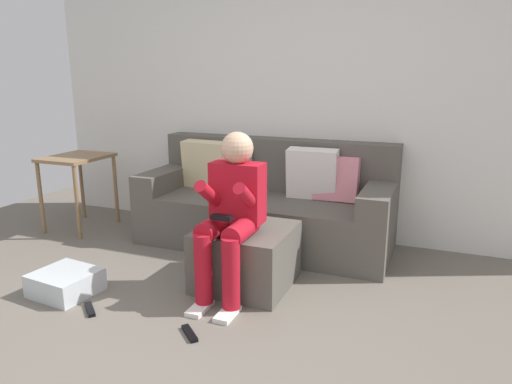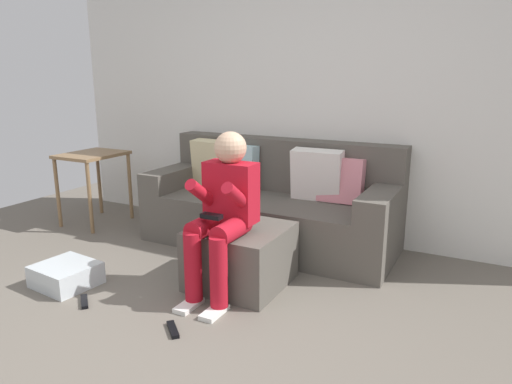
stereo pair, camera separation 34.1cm
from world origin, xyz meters
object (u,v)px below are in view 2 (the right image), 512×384
(person_seated, at_px, (223,209))
(remote_by_storage_bin, at_px, (84,302))
(storage_bin, at_px, (66,275))
(couch_sectional, at_px, (272,205))
(side_table, at_px, (93,165))
(remote_near_ottoman, at_px, (173,329))
(ottoman, at_px, (240,256))

(person_seated, bearing_deg, remote_by_storage_bin, -143.57)
(storage_bin, bearing_deg, couch_sectional, 58.25)
(side_table, distance_m, remote_near_ottoman, 2.44)
(storage_bin, height_order, side_table, side_table)
(ottoman, bearing_deg, remote_near_ottoman, -92.67)
(side_table, bearing_deg, storage_bin, -52.36)
(ottoman, bearing_deg, person_seated, -97.34)
(person_seated, xyz_separation_m, remote_by_storage_bin, (-0.74, -0.55, -0.59))
(person_seated, height_order, storage_bin, person_seated)
(side_table, bearing_deg, couch_sectional, 9.09)
(couch_sectional, bearing_deg, remote_near_ottoman, -84.98)
(remote_by_storage_bin, bearing_deg, remote_near_ottoman, 39.98)
(couch_sectional, bearing_deg, ottoman, -78.55)
(ottoman, height_order, side_table, side_table)
(storage_bin, xyz_separation_m, remote_near_ottoman, (1.05, -0.15, -0.07))
(couch_sectional, xyz_separation_m, remote_near_ottoman, (0.14, -1.62, -0.34))
(couch_sectional, height_order, ottoman, couch_sectional)
(remote_near_ottoman, relative_size, remote_by_storage_bin, 0.99)
(couch_sectional, bearing_deg, side_table, -170.91)
(person_seated, height_order, remote_by_storage_bin, person_seated)
(person_seated, bearing_deg, remote_near_ottoman, -91.09)
(ottoman, distance_m, person_seated, 0.44)
(storage_bin, height_order, remote_by_storage_bin, storage_bin)
(couch_sectional, bearing_deg, remote_by_storage_bin, -110.04)
(side_table, height_order, remote_near_ottoman, side_table)
(couch_sectional, xyz_separation_m, ottoman, (0.18, -0.88, -0.14))
(ottoman, xyz_separation_m, storage_bin, (-1.09, -0.59, -0.13))
(ottoman, xyz_separation_m, person_seated, (-0.02, -0.19, 0.39))
(storage_bin, relative_size, side_table, 0.56)
(side_table, distance_m, remote_by_storage_bin, 1.90)
(storage_bin, bearing_deg, remote_near_ottoman, -8.27)
(person_seated, bearing_deg, ottoman, 82.66)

